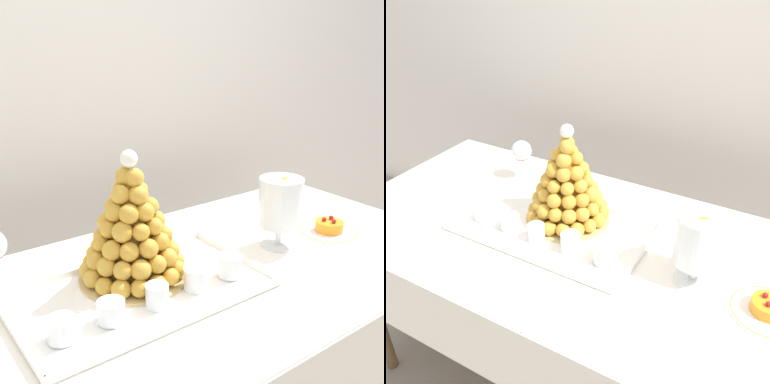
# 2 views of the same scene
# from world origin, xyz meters

# --- Properties ---
(backdrop_wall) EXTENTS (4.80, 0.10, 2.50)m
(backdrop_wall) POSITION_xyz_m (0.00, 0.85, 1.25)
(backdrop_wall) COLOR silver
(backdrop_wall) RESTS_ON ground_plane
(buffet_table) EXTENTS (1.68, 0.79, 0.73)m
(buffet_table) POSITION_xyz_m (0.00, 0.00, 0.64)
(buffet_table) COLOR brown
(buffet_table) RESTS_ON ground_plane
(serving_tray) EXTENTS (0.61, 0.35, 0.02)m
(serving_tray) POSITION_xyz_m (-0.13, -0.01, 0.73)
(serving_tray) COLOR white
(serving_tray) RESTS_ON buffet_table
(croquembouche) EXTENTS (0.27, 0.27, 0.33)m
(croquembouche) POSITION_xyz_m (-0.11, 0.06, 0.86)
(croquembouche) COLOR tan
(croquembouche) RESTS_ON serving_tray
(dessert_cup_left) EXTENTS (0.06, 0.06, 0.05)m
(dessert_cup_left) POSITION_xyz_m (-0.35, -0.07, 0.76)
(dessert_cup_left) COLOR silver
(dessert_cup_left) RESTS_ON serving_tray
(dessert_cup_mid_left) EXTENTS (0.06, 0.06, 0.05)m
(dessert_cup_mid_left) POSITION_xyz_m (-0.24, -0.07, 0.76)
(dessert_cup_mid_left) COLOR silver
(dessert_cup_mid_left) RESTS_ON serving_tray
(dessert_cup_centre) EXTENTS (0.05, 0.05, 0.05)m
(dessert_cup_centre) POSITION_xyz_m (-0.13, -0.09, 0.76)
(dessert_cup_centre) COLOR silver
(dessert_cup_centre) RESTS_ON serving_tray
(dessert_cup_mid_right) EXTENTS (0.06, 0.06, 0.06)m
(dessert_cup_mid_right) POSITION_xyz_m (-0.02, -0.08, 0.76)
(dessert_cup_mid_right) COLOR silver
(dessert_cup_mid_right) RESTS_ON serving_tray
(dessert_cup_right) EXTENTS (0.06, 0.06, 0.06)m
(dessert_cup_right) POSITION_xyz_m (0.09, -0.07, 0.76)
(dessert_cup_right) COLOR silver
(dessert_cup_right) RESTS_ON serving_tray
(macaron_goblet) EXTENTS (0.13, 0.13, 0.22)m
(macaron_goblet) POSITION_xyz_m (0.33, -0.01, 0.86)
(macaron_goblet) COLOR white
(macaron_goblet) RESTS_ON buffet_table
(fruit_tart_plate) EXTENTS (0.18, 0.18, 0.05)m
(fruit_tart_plate) POSITION_xyz_m (0.53, -0.04, 0.74)
(fruit_tart_plate) COLOR white
(fruit_tart_plate) RESTS_ON buffet_table
(wine_glass) EXTENTS (0.08, 0.08, 0.16)m
(wine_glass) POSITION_xyz_m (-0.40, 0.22, 0.84)
(wine_glass) COLOR silver
(wine_glass) RESTS_ON buffet_table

